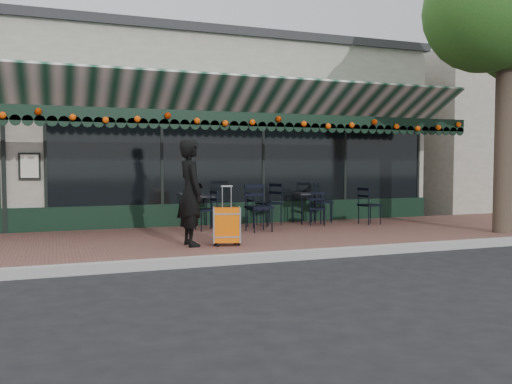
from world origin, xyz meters
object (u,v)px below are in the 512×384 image
object	(u,v)px
chair_a_front	(317,209)
chair_b_front	(259,208)
chair_a_left	(269,204)
chair_a_right	(323,202)
cafe_table_b	(199,199)
cafe_table_a	(307,196)
chair_b_right	(257,210)
woman	(191,193)
chair_b_left	(206,210)
chair_a_extra	(370,205)
suitcase	(227,226)

from	to	relation	value
chair_a_front	chair_b_front	size ratio (longest dim) A/B	0.78
chair_a_left	chair_a_right	xyz separation A→B (m)	(1.42, 0.06, -0.00)
cafe_table_b	chair_a_front	world-z (taller)	chair_a_front
cafe_table_b	chair_b_front	distance (m)	1.53
chair_a_right	cafe_table_a	bearing A→B (deg)	126.12
cafe_table_a	chair_a_left	world-z (taller)	chair_a_left
chair_a_left	chair_b_front	distance (m)	1.25
cafe_table_b	chair_b_right	xyz separation A→B (m)	(1.20, -0.47, -0.24)
cafe_table_b	chair_b_right	bearing A→B (deg)	-21.32
woman	chair_b_left	world-z (taller)	woman
chair_a_extra	chair_b_front	size ratio (longest dim) A/B	0.88
cafe_table_b	chair_b_front	world-z (taller)	chair_b_front
suitcase	cafe_table_a	xyz separation A→B (m)	(2.79, 2.64, 0.30)
cafe_table_b	chair_a_left	distance (m)	1.64
chair_a_right	chair_a_extra	size ratio (longest dim) A/B	1.10
cafe_table_b	chair_b_front	size ratio (longest dim) A/B	0.71
woman	cafe_table_a	bearing A→B (deg)	-58.30
cafe_table_a	chair_a_right	xyz separation A→B (m)	(0.48, 0.10, -0.17)
woman	cafe_table_b	xyz separation A→B (m)	(0.80, 2.59, -0.28)
chair_a_front	chair_a_extra	bearing A→B (deg)	17.15
suitcase	chair_a_left	world-z (taller)	suitcase
cafe_table_a	chair_b_left	bearing A→B (deg)	-170.13
woman	chair_a_right	bearing A→B (deg)	-60.78
chair_b_front	chair_a_right	bearing A→B (deg)	23.46
cafe_table_a	chair_b_right	xyz separation A→B (m)	(-1.36, -0.32, -0.26)
chair_b_left	chair_b_front	world-z (taller)	chair_b_front
cafe_table_a	chair_a_right	bearing A→B (deg)	11.84
woman	chair_b_right	world-z (taller)	woman
woman	chair_b_right	xyz separation A→B (m)	(2.00, 2.12, -0.52)
suitcase	cafe_table_b	bearing A→B (deg)	100.42
cafe_table_b	chair_a_left	size ratio (longest dim) A/B	0.73
woman	chair_a_extra	distance (m)	5.01
chair_b_right	suitcase	bearing A→B (deg)	145.53
chair_b_left	woman	bearing A→B (deg)	-28.21
chair_a_front	chair_b_left	xyz separation A→B (m)	(-2.59, 0.05, 0.04)
woman	chair_b_left	size ratio (longest dim) A/B	2.16
cafe_table_b	chair_a_extra	bearing A→B (deg)	-11.73
suitcase	chair_a_left	distance (m)	3.26
chair_a_left	cafe_table_b	bearing A→B (deg)	-112.39
cafe_table_a	chair_a_left	size ratio (longest dim) A/B	0.75
woman	chair_a_front	xyz separation A→B (m)	(3.39, 1.95, -0.53)
cafe_table_a	chair_a_left	bearing A→B (deg)	177.53
chair_b_front	woman	bearing A→B (deg)	-146.59
chair_a_left	woman	bearing A→B (deg)	-62.96
cafe_table_a	chair_a_right	size ratio (longest dim) A/B	0.75
cafe_table_b	chair_a_right	size ratio (longest dim) A/B	0.73
chair_b_left	chair_b_front	bearing A→B (deg)	53.02
chair_a_left	chair_b_left	bearing A→B (deg)	-91.88
chair_a_left	chair_a_right	distance (m)	1.42
chair_a_extra	suitcase	bearing A→B (deg)	107.66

